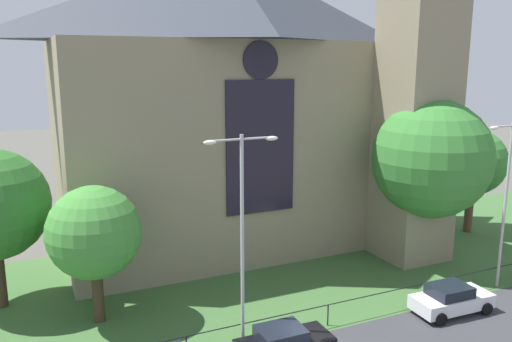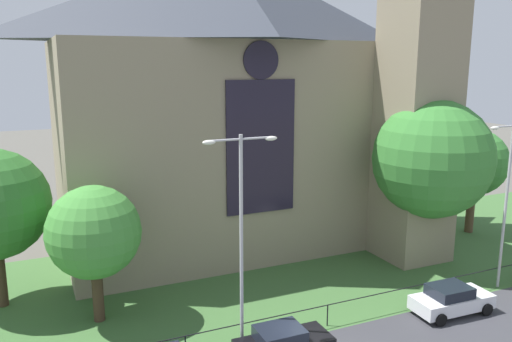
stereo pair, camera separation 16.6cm
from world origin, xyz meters
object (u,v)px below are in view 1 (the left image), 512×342
at_px(tree_right_near, 432,159).
at_px(streetlamp_near, 242,219).
at_px(streetlamp_far, 507,186).
at_px(tree_right_far, 473,163).
at_px(parked_car_white, 451,299).
at_px(church_building, 237,98).
at_px(tree_left_near, 94,233).

height_order(tree_right_near, streetlamp_near, tree_right_near).
distance_m(streetlamp_near, streetlamp_far, 15.98).
relative_size(tree_right_far, parked_car_white, 1.84).
relative_size(tree_right_far, streetlamp_far, 0.83).
xyz_separation_m(church_building, tree_right_far, (16.77, -5.28, -4.91)).
relative_size(tree_right_near, streetlamp_far, 1.11).
height_order(church_building, parked_car_white, church_building).
xyz_separation_m(tree_right_near, tree_right_far, (7.49, 3.64, -1.44)).
distance_m(church_building, tree_left_near, 14.73).
relative_size(tree_right_far, streetlamp_near, 0.81).
relative_size(streetlamp_far, parked_car_white, 2.23).
distance_m(church_building, tree_right_near, 13.33).
height_order(church_building, tree_right_near, church_building).
bearing_deg(tree_left_near, church_building, 36.71).
height_order(tree_right_far, tree_left_near, tree_right_far).
xyz_separation_m(streetlamp_near, parked_car_white, (11.10, -1.34, -5.31)).
bearing_deg(streetlamp_near, parked_car_white, -6.87).
bearing_deg(church_building, tree_right_far, -17.49).
distance_m(tree_right_near, tree_right_far, 8.45).
height_order(tree_right_far, parked_car_white, tree_right_far).
bearing_deg(streetlamp_far, tree_left_near, 166.26).
distance_m(tree_left_near, parked_car_white, 18.33).
bearing_deg(church_building, parked_car_white, -68.66).
xyz_separation_m(tree_right_near, tree_left_near, (-20.18, 0.79, -2.20)).
relative_size(church_building, tree_right_near, 2.47).
bearing_deg(parked_car_white, streetlamp_near, 175.41).
height_order(streetlamp_near, streetlamp_far, streetlamp_near).
relative_size(church_building, streetlamp_near, 2.67).
height_order(church_building, tree_right_far, church_building).
distance_m(church_building, streetlamp_near, 15.02).
xyz_separation_m(church_building, parked_car_white, (5.76, -14.73, -9.53)).
relative_size(tree_right_near, parked_car_white, 2.47).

